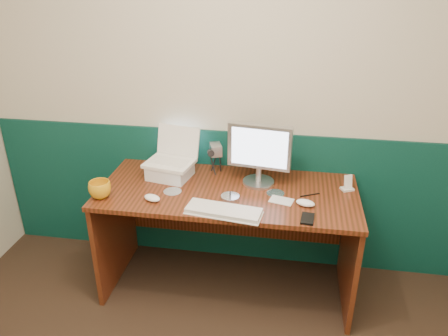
% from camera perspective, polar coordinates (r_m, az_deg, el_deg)
% --- Properties ---
extents(back_wall, '(3.50, 0.04, 2.50)m').
position_cam_1_polar(back_wall, '(2.87, 1.68, 9.50)').
color(back_wall, beige).
rests_on(back_wall, ground).
extents(wainscot, '(3.48, 0.02, 1.00)m').
position_cam_1_polar(wainscot, '(3.14, 1.48, -3.83)').
color(wainscot, '#07302E').
rests_on(wainscot, ground).
extents(desk, '(1.60, 0.70, 0.75)m').
position_cam_1_polar(desk, '(2.91, 0.48, -9.38)').
color(desk, '#381B0A').
rests_on(desk, ground).
extents(laptop_riser, '(0.30, 0.26, 0.09)m').
position_cam_1_polar(laptop_riser, '(2.87, -7.06, -0.38)').
color(laptop_riser, white).
rests_on(laptop_riser, desk).
extents(laptop, '(0.34, 0.28, 0.25)m').
position_cam_1_polar(laptop, '(2.80, -7.24, 2.72)').
color(laptop, white).
rests_on(laptop, laptop_riser).
extents(monitor, '(0.41, 0.16, 0.39)m').
position_cam_1_polar(monitor, '(2.72, 4.64, 1.71)').
color(monitor, '#B8B9BD').
rests_on(monitor, desk).
extents(keyboard, '(0.44, 0.20, 0.02)m').
position_cam_1_polar(keyboard, '(2.46, -0.05, -5.69)').
color(keyboard, white).
rests_on(keyboard, desk).
extents(mouse_right, '(0.12, 0.09, 0.04)m').
position_cam_1_polar(mouse_right, '(2.58, 10.60, -4.51)').
color(mouse_right, white).
rests_on(mouse_right, desk).
extents(mouse_left, '(0.13, 0.10, 0.04)m').
position_cam_1_polar(mouse_left, '(2.62, -9.37, -3.87)').
color(mouse_left, white).
rests_on(mouse_left, desk).
extents(mug, '(0.15, 0.15, 0.10)m').
position_cam_1_polar(mug, '(2.71, -15.90, -2.72)').
color(mug, orange).
rests_on(mug, desk).
extents(camcorder, '(0.12, 0.14, 0.18)m').
position_cam_1_polar(camcorder, '(2.90, -1.08, 1.08)').
color(camcorder, '#A8A7AC').
rests_on(camcorder, desk).
extents(cd_spindle, '(0.11, 0.11, 0.02)m').
position_cam_1_polar(cd_spindle, '(2.60, 0.81, -3.86)').
color(cd_spindle, '#B7BCC8').
rests_on(cd_spindle, desk).
extents(cd_loose_a, '(0.11, 0.11, 0.00)m').
position_cam_1_polar(cd_loose_a, '(2.71, -6.74, -3.04)').
color(cd_loose_a, silver).
rests_on(cd_loose_a, desk).
extents(cd_loose_b, '(0.11, 0.11, 0.00)m').
position_cam_1_polar(cd_loose_b, '(2.69, 6.73, -3.27)').
color(cd_loose_b, '#B1BBC2').
rests_on(cd_loose_b, desk).
extents(pen, '(0.12, 0.06, 0.01)m').
position_cam_1_polar(pen, '(2.70, 11.16, -3.46)').
color(pen, black).
rests_on(pen, desk).
extents(papers, '(0.16, 0.12, 0.00)m').
position_cam_1_polar(papers, '(2.61, 7.51, -4.23)').
color(papers, silver).
rests_on(papers, desk).
extents(dock, '(0.09, 0.08, 0.01)m').
position_cam_1_polar(dock, '(2.81, 15.78, -2.64)').
color(dock, silver).
rests_on(dock, desk).
extents(music_player, '(0.06, 0.04, 0.09)m').
position_cam_1_polar(music_player, '(2.79, 15.91, -1.73)').
color(music_player, white).
rests_on(music_player, dock).
extents(pda, '(0.08, 0.12, 0.01)m').
position_cam_1_polar(pda, '(2.45, 10.85, -6.52)').
color(pda, black).
rests_on(pda, desk).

